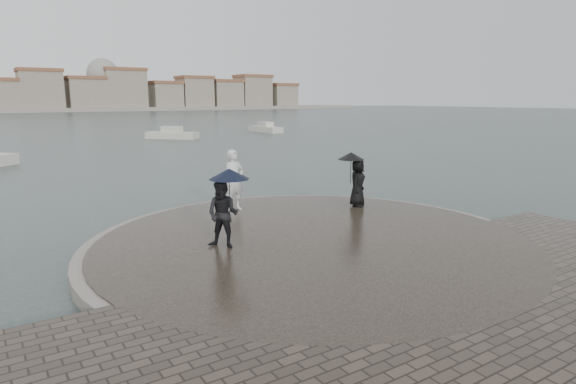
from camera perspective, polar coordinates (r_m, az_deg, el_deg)
ground at (r=11.11m, az=13.94°, el=-11.39°), size 400.00×400.00×0.00m
kerb_ring at (r=13.51m, az=3.03°, el=-6.27°), size 12.50×12.50×0.32m
quay_tip at (r=13.51m, az=3.03°, el=-6.18°), size 11.90×11.90×0.36m
statue at (r=16.60m, az=-6.40°, el=1.39°), size 0.85×0.63×2.11m
visitor_left at (r=12.50m, az=-7.55°, el=-1.46°), size 1.32×1.18×2.04m
visitor_right at (r=17.31m, az=8.06°, el=1.86°), size 1.23×1.04×1.95m
boats at (r=48.03m, az=-13.70°, el=6.21°), size 34.62×23.20×1.50m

